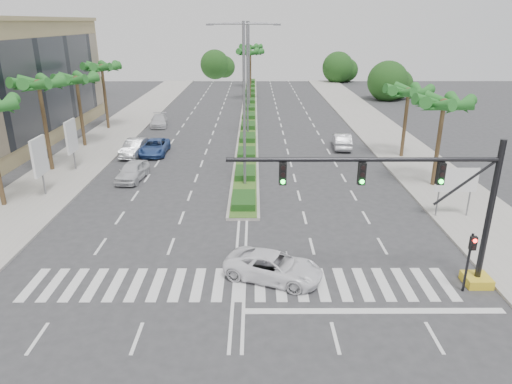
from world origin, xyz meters
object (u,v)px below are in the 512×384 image
car_crossing (274,267)px  car_right (342,141)px  car_parked_b (135,148)px  car_parked_d (159,121)px  car_parked_c (155,147)px  car_parked_a (132,171)px

car_crossing → car_right: 25.99m
car_crossing → car_parked_b: bearing=50.6°
car_parked_b → car_right: (20.07, 2.63, -0.01)m
car_parked_d → car_right: bearing=-34.4°
car_parked_c → car_parked_d: (-2.03, 12.48, -0.03)m
car_parked_d → car_crossing: car_parked_d is taller
car_parked_c → car_parked_d: bearing=98.7°
car_crossing → car_parked_a: bearing=57.1°
car_crossing → car_right: (7.82, 24.78, 0.10)m
car_parked_d → car_right: car_right is taller
car_parked_a → car_parked_c: size_ratio=0.86×
car_parked_b → car_parked_d: bearing=97.3°
car_parked_a → car_parked_b: (-1.55, 7.11, 0.03)m
car_parked_a → car_right: 20.93m
car_parked_d → car_right: 22.80m
car_parked_b → car_parked_d: 12.96m
car_parked_d → car_crossing: 37.27m
car_parked_c → car_right: car_right is taller
car_parked_c → car_parked_b: bearing=-165.8°
car_parked_d → car_crossing: bearing=-77.9°
car_parked_b → car_right: size_ratio=1.01×
car_parked_b → car_right: 20.24m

